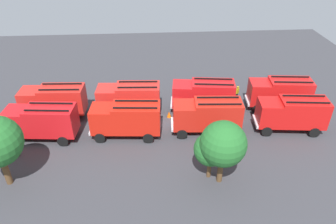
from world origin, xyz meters
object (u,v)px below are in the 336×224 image
at_px(firefighter_0, 16,149).
at_px(fire_truck_2, 129,98).
at_px(firefighter_1, 205,138).
at_px(fire_truck_0, 280,92).
at_px(tree_0, 223,144).
at_px(fire_truck_5, 207,115).
at_px(fire_truck_6, 126,118).
at_px(fire_truck_4, 292,113).
at_px(firefighter_4, 237,92).
at_px(tree_1, 211,149).
at_px(fire_truck_7, 42,121).
at_px(traffic_cone_0, 169,114).
at_px(fire_truck_1, 203,94).
at_px(fire_truck_3, 54,100).
at_px(firefighter_3, 279,112).

bearing_deg(firefighter_0, fire_truck_2, 75.11).
bearing_deg(fire_truck_2, firefighter_1, 142.41).
distance_m(fire_truck_0, tree_0, 15.01).
relative_size(fire_truck_5, fire_truck_6, 1.00).
height_order(fire_truck_4, firefighter_4, fire_truck_4).
height_order(fire_truck_2, firefighter_0, fire_truck_2).
relative_size(fire_truck_2, fire_truck_4, 0.99).
distance_m(fire_truck_2, firefighter_0, 12.67).
xyz_separation_m(fire_truck_4, tree_1, (9.87, 6.49, 0.88)).
height_order(fire_truck_7, traffic_cone_0, fire_truck_7).
xyz_separation_m(fire_truck_2, firefighter_0, (10.56, 6.88, -1.26)).
xyz_separation_m(fire_truck_1, fire_truck_4, (-8.60, 4.58, 0.00)).
height_order(firefighter_4, tree_0, tree_0).
distance_m(fire_truck_7, firefighter_1, 16.42).
distance_m(fire_truck_1, fire_truck_6, 9.72).
distance_m(fire_truck_1, tree_0, 11.82).
xyz_separation_m(fire_truck_1, firefighter_1, (0.93, 6.72, -1.15)).
bearing_deg(traffic_cone_0, tree_1, 105.78).
distance_m(fire_truck_0, tree_1, 15.02).
relative_size(fire_truck_4, traffic_cone_0, 10.40).
bearing_deg(fire_truck_7, firefighter_0, 60.30).
bearing_deg(fire_truck_3, fire_truck_2, -177.50).
distance_m(fire_truck_2, fire_truck_4, 17.67).
height_order(fire_truck_0, tree_0, tree_0).
relative_size(fire_truck_0, fire_truck_7, 1.00).
relative_size(fire_truck_3, fire_truck_5, 1.00).
bearing_deg(tree_1, fire_truck_5, -98.14).
bearing_deg(fire_truck_3, firefighter_1, 160.39).
relative_size(firefighter_1, firefighter_3, 1.02).
xyz_separation_m(fire_truck_6, firefighter_1, (-7.72, 2.30, -1.15)).
distance_m(fire_truck_3, fire_truck_4, 25.89).
height_order(fire_truck_1, fire_truck_2, same).
height_order(fire_truck_6, tree_1, tree_1).
height_order(fire_truck_0, fire_truck_2, same).
relative_size(fire_truck_1, fire_truck_6, 1.01).
distance_m(fire_truck_0, fire_truck_5, 10.19).
bearing_deg(firefighter_4, fire_truck_3, -126.94).
bearing_deg(tree_0, fire_truck_7, -23.79).
relative_size(firefighter_3, firefighter_4, 1.02).
distance_m(firefighter_1, firefighter_4, 10.71).
xyz_separation_m(firefighter_4, tree_0, (5.14, 14.04, 3.06)).
bearing_deg(traffic_cone_0, firefighter_0, 21.36).
height_order(firefighter_0, traffic_cone_0, firefighter_0).
bearing_deg(fire_truck_0, fire_truck_4, 91.12).
xyz_separation_m(firefighter_0, firefighter_4, (-23.78, -9.44, 0.07)).
bearing_deg(tree_1, fire_truck_6, -41.94).
bearing_deg(fire_truck_7, firefighter_1, 176.87).
distance_m(tree_1, traffic_cone_0, 10.61).
xyz_separation_m(fire_truck_1, fire_truck_6, (8.65, 4.42, 0.00)).
xyz_separation_m(fire_truck_5, firefighter_0, (18.77, 2.73, -1.26)).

